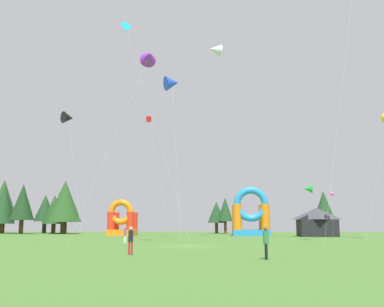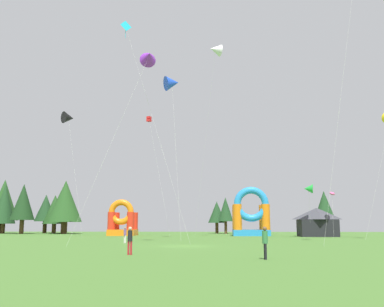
{
  "view_description": "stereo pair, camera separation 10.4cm",
  "coord_description": "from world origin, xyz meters",
  "px_view_note": "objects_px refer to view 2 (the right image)",
  "views": [
    {
      "loc": [
        2.53,
        -37.35,
        1.98
      ],
      "look_at": [
        0.0,
        9.76,
        9.65
      ],
      "focal_mm": 39.97,
      "sensor_mm": 36.0,
      "label": 1
    },
    {
      "loc": [
        2.63,
        -37.35,
        1.98
      ],
      "look_at": [
        0.0,
        9.76,
        9.65
      ],
      "focal_mm": 39.97,
      "sensor_mm": 36.0,
      "label": 2
    }
  ],
  "objects_px": {
    "festival_tent": "(317,222)",
    "kite_green_delta": "(308,189)",
    "person_near_camera": "(265,240)",
    "person_midfield": "(125,234)",
    "inflatable_blue_arch": "(122,222)",
    "kite_cyan_diamond": "(126,30)",
    "kite_pink_parafoil": "(332,194)",
    "kite_purple_delta": "(149,57)",
    "kite_blue_delta": "(172,83)",
    "inflatable_red_slide": "(251,217)",
    "person_left_edge": "(130,238)",
    "kite_black_delta": "(68,118)",
    "kite_red_box": "(149,120)",
    "kite_white_delta": "(215,50)"
  },
  "relations": [
    {
      "from": "person_near_camera",
      "to": "festival_tent",
      "type": "height_order",
      "value": "festival_tent"
    },
    {
      "from": "inflatable_blue_arch",
      "to": "person_midfield",
      "type": "bearing_deg",
      "value": -76.98
    },
    {
      "from": "kite_purple_delta",
      "to": "inflatable_red_slide",
      "type": "bearing_deg",
      "value": 67.85
    },
    {
      "from": "person_left_edge",
      "to": "kite_white_delta",
      "type": "bearing_deg",
      "value": -105.62
    },
    {
      "from": "kite_white_delta",
      "to": "person_near_camera",
      "type": "xyz_separation_m",
      "value": [
        2.56,
        -30.49,
        -23.94
      ]
    },
    {
      "from": "kite_black_delta",
      "to": "inflatable_red_slide",
      "type": "bearing_deg",
      "value": 5.32
    },
    {
      "from": "kite_black_delta",
      "to": "kite_cyan_diamond",
      "type": "xyz_separation_m",
      "value": [
        13.98,
        -22.92,
        3.6
      ]
    },
    {
      "from": "kite_purple_delta",
      "to": "person_near_camera",
      "type": "relative_size",
      "value": 10.42
    },
    {
      "from": "kite_black_delta",
      "to": "kite_blue_delta",
      "type": "height_order",
      "value": "kite_blue_delta"
    },
    {
      "from": "kite_green_delta",
      "to": "kite_cyan_diamond",
      "type": "bearing_deg",
      "value": -139.69
    },
    {
      "from": "person_near_camera",
      "to": "person_left_edge",
      "type": "bearing_deg",
      "value": -117.92
    },
    {
      "from": "kite_pink_parafoil",
      "to": "inflatable_blue_arch",
      "type": "xyz_separation_m",
      "value": [
        -30.91,
        6.55,
        -3.97
      ]
    },
    {
      "from": "kite_black_delta",
      "to": "inflatable_blue_arch",
      "type": "relative_size",
      "value": 3.47
    },
    {
      "from": "festival_tent",
      "to": "kite_green_delta",
      "type": "bearing_deg",
      "value": -116.81
    },
    {
      "from": "kite_black_delta",
      "to": "kite_cyan_diamond",
      "type": "bearing_deg",
      "value": -58.62
    },
    {
      "from": "kite_white_delta",
      "to": "kite_green_delta",
      "type": "relative_size",
      "value": 3.51
    },
    {
      "from": "kite_red_box",
      "to": "kite_blue_delta",
      "type": "distance_m",
      "value": 14.01
    },
    {
      "from": "kite_cyan_diamond",
      "to": "person_left_edge",
      "type": "height_order",
      "value": "kite_cyan_diamond"
    },
    {
      "from": "kite_blue_delta",
      "to": "kite_purple_delta",
      "type": "relative_size",
      "value": 1.11
    },
    {
      "from": "kite_pink_parafoil",
      "to": "kite_blue_delta",
      "type": "height_order",
      "value": "kite_blue_delta"
    },
    {
      "from": "person_midfield",
      "to": "kite_cyan_diamond",
      "type": "bearing_deg",
      "value": 103.81
    },
    {
      "from": "person_left_edge",
      "to": "inflatable_blue_arch",
      "type": "relative_size",
      "value": 0.31
    },
    {
      "from": "kite_pink_parafoil",
      "to": "kite_black_delta",
      "type": "xyz_separation_m",
      "value": [
        -39.46,
        4.1,
        12.41
      ]
    },
    {
      "from": "person_midfield",
      "to": "inflatable_blue_arch",
      "type": "xyz_separation_m",
      "value": [
        -5.68,
        24.55,
        1.12
      ]
    },
    {
      "from": "inflatable_blue_arch",
      "to": "inflatable_red_slide",
      "type": "distance_m",
      "value": 20.15
    },
    {
      "from": "festival_tent",
      "to": "kite_pink_parafoil",
      "type": "bearing_deg",
      "value": -69.18
    },
    {
      "from": "kite_blue_delta",
      "to": "inflatable_blue_arch",
      "type": "height_order",
      "value": "kite_blue_delta"
    },
    {
      "from": "person_left_edge",
      "to": "person_midfield",
      "type": "bearing_deg",
      "value": -81.11
    },
    {
      "from": "inflatable_red_slide",
      "to": "kite_purple_delta",
      "type": "bearing_deg",
      "value": -112.15
    },
    {
      "from": "kite_green_delta",
      "to": "person_left_edge",
      "type": "height_order",
      "value": "kite_green_delta"
    },
    {
      "from": "kite_cyan_diamond",
      "to": "inflatable_red_slide",
      "type": "height_order",
      "value": "kite_cyan_diamond"
    },
    {
      "from": "kite_purple_delta",
      "to": "festival_tent",
      "type": "relative_size",
      "value": 3.51
    },
    {
      "from": "person_near_camera",
      "to": "kite_pink_parafoil",
      "type": "bearing_deg",
      "value": 152.43
    },
    {
      "from": "kite_purple_delta",
      "to": "inflatable_blue_arch",
      "type": "height_order",
      "value": "kite_purple_delta"
    },
    {
      "from": "kite_cyan_diamond",
      "to": "kite_green_delta",
      "type": "bearing_deg",
      "value": 40.31
    },
    {
      "from": "kite_cyan_diamond",
      "to": "kite_purple_delta",
      "type": "bearing_deg",
      "value": -47.56
    },
    {
      "from": "kite_blue_delta",
      "to": "person_left_edge",
      "type": "height_order",
      "value": "kite_blue_delta"
    },
    {
      "from": "kite_white_delta",
      "to": "inflatable_blue_arch",
      "type": "height_order",
      "value": "kite_white_delta"
    },
    {
      "from": "kite_blue_delta",
      "to": "person_midfield",
      "type": "distance_m",
      "value": 20.84
    },
    {
      "from": "kite_green_delta",
      "to": "kite_purple_delta",
      "type": "height_order",
      "value": "kite_purple_delta"
    },
    {
      "from": "kite_green_delta",
      "to": "kite_blue_delta",
      "type": "height_order",
      "value": "kite_blue_delta"
    },
    {
      "from": "kite_black_delta",
      "to": "festival_tent",
      "type": "bearing_deg",
      "value": -0.66
    },
    {
      "from": "kite_green_delta",
      "to": "person_left_edge",
      "type": "xyz_separation_m",
      "value": [
        -18.41,
        -33.59,
        -5.67
      ]
    },
    {
      "from": "person_near_camera",
      "to": "person_midfield",
      "type": "bearing_deg",
      "value": -155.04
    },
    {
      "from": "person_midfield",
      "to": "festival_tent",
      "type": "height_order",
      "value": "festival_tent"
    },
    {
      "from": "kite_white_delta",
      "to": "person_near_camera",
      "type": "distance_m",
      "value": 38.85
    },
    {
      "from": "kite_black_delta",
      "to": "kite_purple_delta",
      "type": "height_order",
      "value": "kite_black_delta"
    },
    {
      "from": "kite_purple_delta",
      "to": "person_near_camera",
      "type": "distance_m",
      "value": 23.83
    },
    {
      "from": "inflatable_red_slide",
      "to": "kite_green_delta",
      "type": "bearing_deg",
      "value": -41.5
    },
    {
      "from": "person_midfield",
      "to": "festival_tent",
      "type": "xyz_separation_m",
      "value": [
        23.84,
        21.67,
        1.16
      ]
    }
  ]
}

